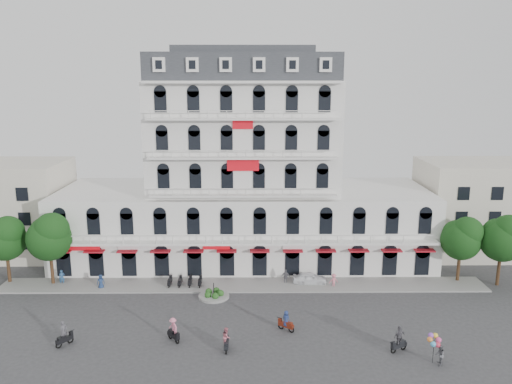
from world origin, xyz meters
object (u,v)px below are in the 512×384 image
Objects in this scene: parked_car at (310,278)px; rider_southwest at (226,339)px; rider_east at (286,321)px; rider_northeast at (399,338)px; rider_west at (64,334)px; rider_center at (173,329)px; balloon_vendor at (438,350)px.

rider_southwest reaches higher than parked_car.
rider_east is 9.80m from rider_northeast.
rider_west is 1.03× the size of rider_center.
rider_center is (9.14, 0.65, 0.12)m from rider_west.
rider_northeast is at bearing 43.71° from rider_center.
rider_center reaches higher than parked_car.
parked_car is 1.74× the size of rider_center.
rider_northeast reaches higher than rider_east.
rider_center is at bearing -33.84° from rider_northeast.
rider_southwest is 0.89× the size of rider_northeast.
rider_west is 19.12m from rider_east.
parked_car is 1.62× the size of rider_northeast.
rider_northeast is 3.15m from balloon_vendor.
rider_northeast is at bearing 142.07° from balloon_vendor.
rider_southwest is (-8.53, -13.99, 0.41)m from parked_car.
rider_east is 0.83× the size of rider_northeast.
rider_west is 9.16m from rider_center.
balloon_vendor reaches higher than rider_east.
rider_southwest is 16.92m from balloon_vendor.
rider_east is at bearing 154.51° from balloon_vendor.
rider_west is at bearing 86.96° from rider_southwest.
rider_center is (-13.18, -12.42, 0.50)m from parked_car.
rider_southwest is 6.15m from rider_east.
rider_east is at bearing -49.84° from rider_northeast.
rider_east is at bearing -56.58° from rider_southwest.
rider_center is at bearing -48.31° from rider_west.
rider_east is (5.18, 3.32, -0.12)m from rider_southwest.
rider_southwest is at bearing 30.68° from rider_center.
rider_center is at bearing 137.28° from parked_car.
parked_car is at bearing -30.64° from rider_southwest.
rider_southwest is at bearing -56.16° from rider_west.
rider_southwest is 4.91m from rider_center.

